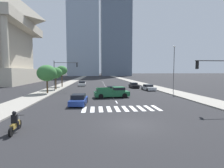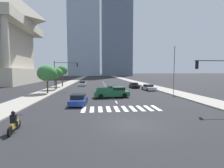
{
  "view_description": "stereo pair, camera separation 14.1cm",
  "coord_description": "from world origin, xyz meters",
  "px_view_note": "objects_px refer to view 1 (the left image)",
  "views": [
    {
      "loc": [
        -2.8,
        -12.12,
        4.09
      ],
      "look_at": [
        0.0,
        15.53,
        2.0
      ],
      "focal_mm": 26.22,
      "sensor_mm": 36.0,
      "label": 1
    },
    {
      "loc": [
        -2.66,
        -12.14,
        4.09
      ],
      "look_at": [
        0.0,
        15.53,
        2.0
      ],
      "focal_mm": 26.22,
      "sensor_mm": 36.0,
      "label": 2
    }
  ],
  "objects_px": {
    "sedan_white_4": "(82,84)",
    "street_tree_nearest": "(47,73)",
    "motorcycle_lead": "(15,124)",
    "street_tree_second": "(56,73)",
    "sedan_black_2": "(112,90)",
    "street_lamp_east": "(174,66)",
    "street_tree_third": "(62,71)",
    "traffic_signal_far": "(63,70)",
    "traffic_signal_near": "(215,73)",
    "sedan_blue_0": "(79,100)",
    "sedan_black_3": "(134,85)",
    "sedan_silver_1": "(148,88)",
    "pickup_truck": "(113,92)"
  },
  "relations": [
    {
      "from": "sedan_white_4",
      "to": "street_tree_nearest",
      "type": "relative_size",
      "value": 0.91
    },
    {
      "from": "motorcycle_lead",
      "to": "street_tree_second",
      "type": "height_order",
      "value": "street_tree_second"
    },
    {
      "from": "sedan_black_2",
      "to": "street_tree_nearest",
      "type": "distance_m",
      "value": 12.44
    },
    {
      "from": "street_lamp_east",
      "to": "street_tree_third",
      "type": "distance_m",
      "value": 27.89
    },
    {
      "from": "street_tree_second",
      "to": "motorcycle_lead",
      "type": "bearing_deg",
      "value": -82.48
    },
    {
      "from": "sedan_black_2",
      "to": "traffic_signal_far",
      "type": "height_order",
      "value": "traffic_signal_far"
    },
    {
      "from": "sedan_white_4",
      "to": "street_tree_nearest",
      "type": "xyz_separation_m",
      "value": [
        -5.05,
        -17.04,
        3.22
      ]
    },
    {
      "from": "sedan_black_2",
      "to": "traffic_signal_near",
      "type": "distance_m",
      "value": 17.72
    },
    {
      "from": "sedan_blue_0",
      "to": "traffic_signal_far",
      "type": "xyz_separation_m",
      "value": [
        -4.62,
        14.6,
        3.84
      ]
    },
    {
      "from": "sedan_black_3",
      "to": "traffic_signal_far",
      "type": "relative_size",
      "value": 0.7
    },
    {
      "from": "street_tree_second",
      "to": "street_lamp_east",
      "type": "bearing_deg",
      "value": -14.64
    },
    {
      "from": "sedan_silver_1",
      "to": "street_tree_third",
      "type": "height_order",
      "value": "street_tree_third"
    },
    {
      "from": "traffic_signal_near",
      "to": "street_tree_nearest",
      "type": "relative_size",
      "value": 1.07
    },
    {
      "from": "sedan_silver_1",
      "to": "sedan_black_2",
      "type": "bearing_deg",
      "value": -69.31
    },
    {
      "from": "traffic_signal_near",
      "to": "street_tree_second",
      "type": "distance_m",
      "value": 30.46
    },
    {
      "from": "traffic_signal_near",
      "to": "street_tree_nearest",
      "type": "distance_m",
      "value": 26.31
    },
    {
      "from": "pickup_truck",
      "to": "traffic_signal_near",
      "type": "height_order",
      "value": "traffic_signal_near"
    },
    {
      "from": "sedan_silver_1",
      "to": "street_tree_nearest",
      "type": "bearing_deg",
      "value": -84.35
    },
    {
      "from": "street_lamp_east",
      "to": "street_tree_second",
      "type": "bearing_deg",
      "value": 165.36
    },
    {
      "from": "sedan_white_4",
      "to": "street_tree_nearest",
      "type": "bearing_deg",
      "value": 162.52
    },
    {
      "from": "traffic_signal_near",
      "to": "street_tree_third",
      "type": "height_order",
      "value": "traffic_signal_near"
    },
    {
      "from": "sedan_black_3",
      "to": "traffic_signal_far",
      "type": "distance_m",
      "value": 17.73
    },
    {
      "from": "street_tree_third",
      "to": "sedan_black_2",
      "type": "bearing_deg",
      "value": -48.79
    },
    {
      "from": "sedan_silver_1",
      "to": "street_tree_nearest",
      "type": "relative_size",
      "value": 0.85
    },
    {
      "from": "sedan_blue_0",
      "to": "sedan_black_3",
      "type": "relative_size",
      "value": 1.0
    },
    {
      "from": "street_lamp_east",
      "to": "pickup_truck",
      "type": "bearing_deg",
      "value": -156.22
    },
    {
      "from": "motorcycle_lead",
      "to": "traffic_signal_far",
      "type": "height_order",
      "value": "traffic_signal_far"
    },
    {
      "from": "motorcycle_lead",
      "to": "street_tree_nearest",
      "type": "height_order",
      "value": "street_tree_nearest"
    },
    {
      "from": "sedan_blue_0",
      "to": "street_lamp_east",
      "type": "bearing_deg",
      "value": -55.18
    },
    {
      "from": "sedan_silver_1",
      "to": "street_tree_second",
      "type": "xyz_separation_m",
      "value": [
        -20.56,
        2.76,
        3.23
      ]
    },
    {
      "from": "motorcycle_lead",
      "to": "street_lamp_east",
      "type": "bearing_deg",
      "value": -53.04
    },
    {
      "from": "sedan_black_3",
      "to": "street_lamp_east",
      "type": "bearing_deg",
      "value": 32.09
    },
    {
      "from": "sedan_black_3",
      "to": "traffic_signal_far",
      "type": "bearing_deg",
      "value": -72.04
    },
    {
      "from": "sedan_silver_1",
      "to": "street_lamp_east",
      "type": "relative_size",
      "value": 0.49
    },
    {
      "from": "motorcycle_lead",
      "to": "sedan_black_3",
      "type": "relative_size",
      "value": 0.5
    },
    {
      "from": "traffic_signal_far",
      "to": "street_tree_nearest",
      "type": "xyz_separation_m",
      "value": [
        -2.2,
        -3.82,
        -0.61
      ]
    },
    {
      "from": "street_tree_second",
      "to": "street_tree_third",
      "type": "xyz_separation_m",
      "value": [
        0.0,
        6.86,
        0.59
      ]
    },
    {
      "from": "street_lamp_east",
      "to": "street_tree_nearest",
      "type": "xyz_separation_m",
      "value": [
        -24.52,
        -0.18,
        -1.45
      ]
    },
    {
      "from": "sedan_white_4",
      "to": "street_lamp_east",
      "type": "height_order",
      "value": "street_lamp_east"
    },
    {
      "from": "street_tree_nearest",
      "to": "pickup_truck",
      "type": "bearing_deg",
      "value": -24.93
    },
    {
      "from": "traffic_signal_near",
      "to": "street_lamp_east",
      "type": "height_order",
      "value": "street_lamp_east"
    },
    {
      "from": "traffic_signal_far",
      "to": "street_tree_third",
      "type": "height_order",
      "value": "traffic_signal_far"
    },
    {
      "from": "sedan_blue_0",
      "to": "street_lamp_east",
      "type": "height_order",
      "value": "street_lamp_east"
    },
    {
      "from": "traffic_signal_near",
      "to": "pickup_truck",
      "type": "bearing_deg",
      "value": -42.03
    },
    {
      "from": "sedan_silver_1",
      "to": "pickup_truck",
      "type": "bearing_deg",
      "value": -48.46
    },
    {
      "from": "sedan_white_4",
      "to": "street_lamp_east",
      "type": "relative_size",
      "value": 0.52
    },
    {
      "from": "traffic_signal_near",
      "to": "street_tree_second",
      "type": "bearing_deg",
      "value": -44.08
    },
    {
      "from": "motorcycle_lead",
      "to": "traffic_signal_far",
      "type": "bearing_deg",
      "value": -3.45
    },
    {
      "from": "pickup_truck",
      "to": "sedan_white_4",
      "type": "bearing_deg",
      "value": 99.97
    },
    {
      "from": "street_tree_nearest",
      "to": "motorcycle_lead",
      "type": "bearing_deg",
      "value": -80.02
    }
  ]
}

